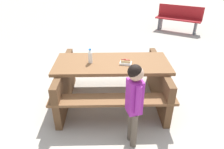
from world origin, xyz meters
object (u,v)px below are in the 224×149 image
Objects in this scene: picnic_table at (112,79)px; soda_bottle at (90,56)px; hotdog_tray at (126,62)px; park_bench_mid at (179,18)px; child_in_coat at (134,97)px.

picnic_table is 8.56× the size of soda_bottle.
park_bench_mid reaches higher than hotdog_tray.
soda_bottle is (-0.33, -0.05, 0.41)m from picnic_table.
hotdog_tray is 0.85m from child_in_coat.
child_in_coat is 5.42m from park_bench_mid.
picnic_table is 4.69m from park_bench_mid.
hotdog_tray is (0.22, -0.05, 0.34)m from picnic_table.
soda_bottle is 4.89m from park_bench_mid.
picnic_table is at bearing 8.40° from soda_bottle.
soda_bottle is 0.20× the size of child_in_coat.
soda_bottle is at bearing -117.02° from park_bench_mid.
picnic_table is 1.01m from child_in_coat.
child_in_coat is at bearing -51.14° from soda_bottle.
soda_bottle is 1.21× the size of hotdog_tray.
child_in_coat reaches higher than hotdog_tray.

